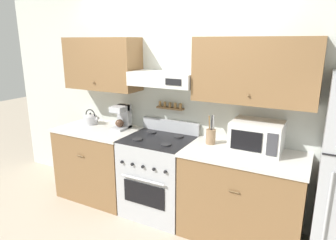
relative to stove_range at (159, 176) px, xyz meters
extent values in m
plane|color=#B2A38E|center=(0.00, -0.34, -0.46)|extent=(16.00, 16.00, 0.00)
cube|color=silver|center=(0.00, 0.36, 0.81)|extent=(5.20, 0.08, 2.55)
cube|color=brown|center=(-0.88, 0.16, 1.24)|extent=(0.98, 0.33, 0.63)
sphere|color=brown|center=(-0.88, -0.02, 1.03)|extent=(0.02, 0.02, 0.02)
cube|color=brown|center=(0.97, 0.16, 1.24)|extent=(1.17, 0.33, 0.63)
sphere|color=brown|center=(0.97, -0.02, 1.03)|extent=(0.02, 0.02, 0.02)
cube|color=silver|center=(0.00, 0.14, 1.11)|extent=(0.75, 0.37, 0.15)
cube|color=black|center=(0.21, -0.05, 1.11)|extent=(0.18, 0.01, 0.07)
cube|color=brown|center=(0.00, 0.28, 0.75)|extent=(0.34, 0.07, 0.02)
cylinder|color=olive|center=(-0.14, 0.28, 0.79)|extent=(0.03, 0.03, 0.06)
cylinder|color=olive|center=(-0.07, 0.28, 0.79)|extent=(0.03, 0.03, 0.06)
cylinder|color=olive|center=(0.00, 0.28, 0.79)|extent=(0.03, 0.03, 0.06)
cylinder|color=olive|center=(0.07, 0.28, 0.79)|extent=(0.03, 0.03, 0.06)
cylinder|color=olive|center=(0.14, 0.28, 0.79)|extent=(0.03, 0.03, 0.06)
cube|color=brown|center=(-0.88, 0.00, -0.02)|extent=(0.98, 0.64, 0.89)
cube|color=silver|center=(-0.88, 0.00, 0.44)|extent=(1.00, 0.67, 0.03)
cylinder|color=brown|center=(-0.88, -0.33, 0.20)|extent=(0.10, 0.01, 0.01)
cube|color=brown|center=(0.97, 0.00, -0.02)|extent=(1.17, 0.64, 0.89)
cube|color=silver|center=(0.97, 0.00, 0.44)|extent=(1.19, 0.67, 0.03)
cylinder|color=brown|center=(0.97, -0.33, 0.20)|extent=(0.10, 0.01, 0.01)
cube|color=#ADAFB5|center=(0.00, 0.00, -0.01)|extent=(0.74, 0.63, 0.90)
cube|color=black|center=(0.00, -0.32, -0.08)|extent=(0.51, 0.01, 0.25)
cylinder|color=#ADAFB5|center=(0.00, -0.35, 0.10)|extent=(0.52, 0.02, 0.02)
cube|color=black|center=(0.00, 0.00, 0.45)|extent=(0.74, 0.63, 0.01)
cylinder|color=#232326|center=(-0.18, -0.15, 0.46)|extent=(0.11, 0.11, 0.02)
cylinder|color=#232326|center=(0.18, -0.15, 0.46)|extent=(0.11, 0.11, 0.02)
cylinder|color=#232326|center=(-0.18, 0.15, 0.46)|extent=(0.11, 0.11, 0.02)
cylinder|color=#232326|center=(0.18, 0.15, 0.46)|extent=(0.11, 0.11, 0.02)
cylinder|color=black|center=(-0.27, -0.33, 0.24)|extent=(0.03, 0.02, 0.03)
cylinder|color=black|center=(-0.13, -0.33, 0.24)|extent=(0.03, 0.02, 0.03)
cylinder|color=black|center=(0.00, -0.33, 0.24)|extent=(0.03, 0.02, 0.03)
cylinder|color=black|center=(0.13, -0.33, 0.24)|extent=(0.03, 0.02, 0.03)
cylinder|color=black|center=(0.27, -0.33, 0.24)|extent=(0.03, 0.02, 0.03)
cube|color=#ADAFB5|center=(0.00, 0.29, 0.53)|extent=(0.74, 0.04, 0.15)
cylinder|color=#ADAFB5|center=(1.71, -0.43, 0.23)|extent=(0.02, 0.02, 0.73)
cylinder|color=#B7B7BC|center=(-1.09, 0.12, 0.50)|extent=(0.18, 0.18, 0.10)
ellipsoid|color=#B7B7BC|center=(-1.09, 0.12, 0.55)|extent=(0.17, 0.17, 0.06)
sphere|color=black|center=(-1.09, 0.12, 0.59)|extent=(0.02, 0.02, 0.02)
cylinder|color=#B7B7BC|center=(-1.00, 0.12, 0.52)|extent=(0.11, 0.04, 0.10)
torus|color=black|center=(-1.09, 0.12, 0.57)|extent=(0.16, 0.01, 0.16)
cube|color=#ADAFB5|center=(-0.60, 0.12, 0.47)|extent=(0.17, 0.25, 0.03)
cube|color=#ADAFB5|center=(-0.60, 0.20, 0.60)|extent=(0.17, 0.08, 0.29)
cube|color=#ADAFB5|center=(-0.60, 0.11, 0.71)|extent=(0.17, 0.21, 0.07)
ellipsoid|color=#4C3323|center=(-0.60, 0.10, 0.53)|extent=(0.11, 0.11, 0.10)
cube|color=white|center=(1.05, 0.14, 0.60)|extent=(0.49, 0.38, 0.30)
cube|color=black|center=(0.99, -0.06, 0.60)|extent=(0.29, 0.01, 0.19)
cube|color=#38383D|center=(1.22, -0.06, 0.60)|extent=(0.10, 0.01, 0.21)
cylinder|color=#8E7051|center=(0.58, 0.12, 0.53)|extent=(0.10, 0.10, 0.16)
cylinder|color=olive|center=(0.56, 0.11, 0.68)|extent=(0.01, 0.05, 0.16)
cylinder|color=#28282B|center=(0.58, 0.12, 0.68)|extent=(0.01, 0.04, 0.16)
cylinder|color=#B2B2B7|center=(0.60, 0.12, 0.68)|extent=(0.01, 0.03, 0.16)
camera|label=1|loc=(1.59, -2.76, 1.52)|focal=32.00mm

